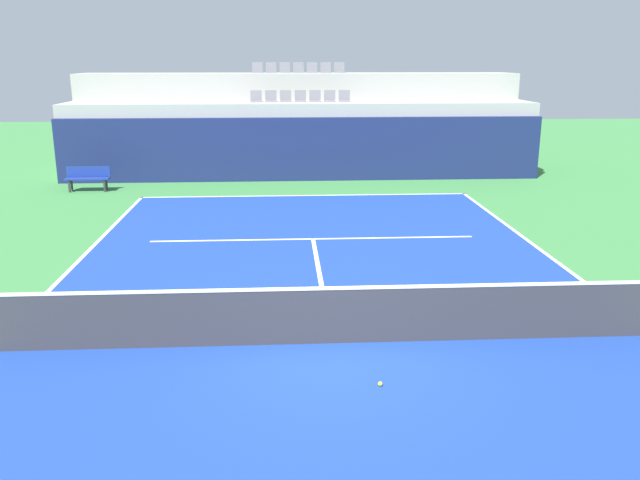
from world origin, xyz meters
TOP-DOWN VIEW (x-y plane):
  - ground_plane at (0.00, 0.00)m, footprint 80.00×80.00m
  - court_surface at (0.00, 0.00)m, footprint 11.00×24.00m
  - baseline_far at (0.00, 11.95)m, footprint 11.00×0.10m
  - service_line_far at (0.00, 6.40)m, footprint 8.26×0.10m
  - centre_service_line at (0.00, 3.20)m, footprint 0.10×6.40m
  - back_wall at (0.00, 14.88)m, footprint 18.13×0.30m
  - stands_tier_lower at (0.00, 16.23)m, footprint 18.13×2.40m
  - stands_tier_upper at (0.00, 18.63)m, footprint 18.13×2.40m
  - seating_row_lower at (-0.00, 16.33)m, footprint 3.89×0.44m
  - seating_row_upper at (-0.00, 18.73)m, footprint 3.89×0.44m
  - tennis_net at (0.00, 0.00)m, footprint 11.08×0.08m
  - player_bench at (-7.52, 13.25)m, footprint 1.50×0.40m
  - tennis_ball_0 at (0.57, -1.49)m, footprint 0.07×0.07m

SIDE VIEW (x-z plane):
  - ground_plane at x=0.00m, z-range 0.00..0.00m
  - court_surface at x=0.00m, z-range 0.00..0.01m
  - baseline_far at x=0.00m, z-range 0.01..0.01m
  - service_line_far at x=0.00m, z-range 0.01..0.01m
  - centre_service_line at x=0.00m, z-range 0.01..0.01m
  - tennis_ball_0 at x=0.57m, z-range 0.01..0.08m
  - player_bench at x=-7.52m, z-range 0.08..0.93m
  - tennis_net at x=0.00m, z-range -0.03..1.04m
  - back_wall at x=0.00m, z-range 0.00..2.36m
  - stands_tier_lower at x=0.00m, z-range 0.00..2.85m
  - stands_tier_upper at x=0.00m, z-range 0.00..3.89m
  - seating_row_lower at x=0.00m, z-range 2.75..3.19m
  - seating_row_upper at x=0.00m, z-range 3.79..4.23m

